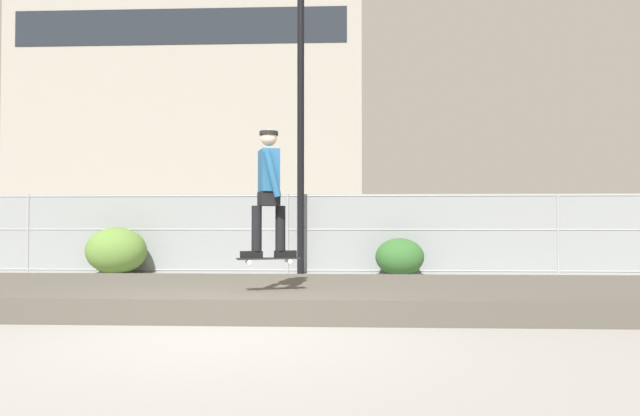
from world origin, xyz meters
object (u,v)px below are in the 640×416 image
street_lamp (301,90)px  parked_car_far (608,235)px  parked_car_mid (402,234)px  skater (269,186)px  skateboard (269,259)px  shrub_center (400,257)px  shrub_left (116,251)px  parked_car_near (201,234)px

street_lamp → parked_car_far: street_lamp is taller
parked_car_mid → skater: bearing=-105.8°
skateboard → street_lamp: bearing=90.3°
skater → shrub_center: skater is taller
parked_car_far → shrub_center: bearing=-149.6°
skateboard → shrub_center: size_ratio=0.76×
shrub_left → shrub_center: (6.47, -0.12, -0.12)m
shrub_left → parked_car_near: bearing=74.5°
street_lamp → skater: bearing=-89.7°
parked_car_mid → shrub_left: bearing=-151.0°
parked_car_far → skater: bearing=-132.8°
skateboard → street_lamp: street_lamp is taller
shrub_center → parked_car_mid: bearing=83.5°
parked_car_near → parked_car_far: size_ratio=0.98×
shrub_center → parked_car_near: bearing=145.0°
skater → shrub_center: 6.00m
street_lamp → shrub_center: bearing=-7.3°
skateboard → skater: (0.00, 0.00, 0.94)m
parked_car_near → shrub_left: 3.85m
parked_car_mid → shrub_left: (-6.91, -3.83, -0.30)m
parked_car_near → parked_car_far: bearing=-0.7°
street_lamp → shrub_center: size_ratio=6.33×
parked_car_near → shrub_left: size_ratio=3.21×
parked_car_far → shrub_left: 13.19m
skateboard → street_lamp: size_ratio=0.12×
street_lamp → parked_car_near: 5.86m
skateboard → shrub_left: (-4.26, 5.56, -0.19)m
parked_car_far → shrub_center: 7.25m
parked_car_near → shrub_center: size_ratio=4.11×
skateboard → parked_car_near: size_ratio=0.19×
street_lamp → parked_car_mid: street_lamp is taller
skateboard → parked_car_near: parked_car_near is taller
parked_car_mid → parked_car_far: (5.79, -0.28, 0.00)m
parked_car_mid → shrub_center: (-0.45, -3.95, -0.42)m
shrub_left → skater: bearing=-52.5°
skateboard → parked_car_near: (-3.24, 9.26, 0.11)m
skateboard → parked_car_mid: parked_car_mid is taller
skater → street_lamp: size_ratio=0.24×
skater → parked_car_mid: (2.65, 9.39, -0.83)m
skater → parked_car_far: bearing=47.2°
parked_car_mid → shrub_center: bearing=-96.5°
parked_car_near → parked_car_far: 11.68m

